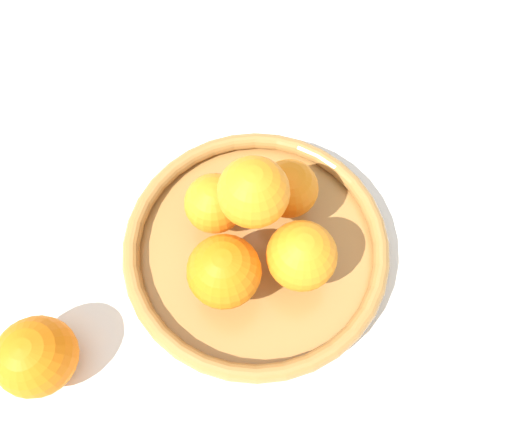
# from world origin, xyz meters

# --- Properties ---
(ground_plane) EXTENTS (4.00, 4.00, 0.00)m
(ground_plane) POSITION_xyz_m (0.00, 0.00, 0.00)
(ground_plane) COLOR silver
(fruit_bowl) EXTENTS (0.31, 0.31, 0.04)m
(fruit_bowl) POSITION_xyz_m (0.00, 0.00, 0.02)
(fruit_bowl) COLOR #A57238
(fruit_bowl) RESTS_ON ground_plane
(orange_pile) EXTENTS (0.16, 0.16, 0.13)m
(orange_pile) POSITION_xyz_m (-0.00, 0.00, 0.09)
(orange_pile) COLOR orange
(orange_pile) RESTS_ON fruit_bowl
(stray_orange) EXTENTS (0.08, 0.08, 0.08)m
(stray_orange) POSITION_xyz_m (-0.08, 0.24, 0.04)
(stray_orange) COLOR orange
(stray_orange) RESTS_ON ground_plane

